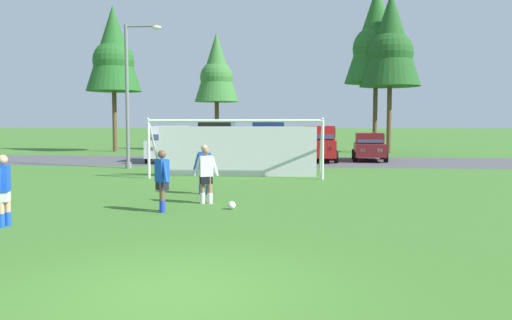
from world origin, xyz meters
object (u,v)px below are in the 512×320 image
object	(u,v)px
player_midfield_center	(204,169)
soccer_goal	(237,147)
player_winger_left	(4,191)
street_lamp	(131,94)
parked_car_slot_left	(218,140)
parked_car_slot_center	(320,143)
parked_car_slot_center_right	(369,147)
soccer_ball	(232,205)
parked_car_slot_far_left	(170,143)
player_striker_near	(162,181)
player_defender_far	(206,176)
parked_car_slot_center_left	(269,139)

from	to	relation	value
player_midfield_center	soccer_goal	bearing A→B (deg)	85.99
player_winger_left	street_lamp	bearing A→B (deg)	97.80
parked_car_slot_left	parked_car_slot_center	xyz separation A→B (m)	(6.11, 1.56, -0.23)
parked_car_slot_center_right	player_midfield_center	bearing A→B (deg)	-115.30
soccer_ball	parked_car_slot_far_left	size ratio (longest dim) A/B	0.05
soccer_ball	player_midfield_center	size ratio (longest dim) A/B	0.13
player_striker_near	player_winger_left	distance (m)	3.78
parked_car_slot_left	parked_car_slot_center_right	size ratio (longest dim) A/B	1.14
parked_car_slot_far_left	parked_car_slot_left	distance (m)	3.02
soccer_ball	player_winger_left	xyz separation A→B (m)	(-4.83, -2.77, 0.71)
player_striker_near	parked_car_slot_left	size ratio (longest dim) A/B	0.33
player_midfield_center	player_defender_far	world-z (taller)	same
parked_car_slot_left	parked_car_slot_center_left	size ratio (longest dim) A/B	1.01
parked_car_slot_center	parked_car_slot_center_right	world-z (taller)	parked_car_slot_center
parked_car_slot_center_right	soccer_goal	bearing A→B (deg)	-124.52
soccer_goal	player_winger_left	xyz separation A→B (m)	(-3.92, -11.08, -0.47)
player_striker_near	parked_car_slot_left	bearing A→B (deg)	94.32
player_midfield_center	parked_car_slot_far_left	world-z (taller)	parked_car_slot_far_left
street_lamp	player_striker_near	bearing A→B (deg)	-68.02
player_midfield_center	parked_car_slot_center	size ratio (longest dim) A/B	0.35
parked_car_slot_left	street_lamp	xyz separation A→B (m)	(-3.81, -4.30, 2.47)
player_winger_left	player_striker_near	bearing A→B (deg)	36.10
parked_car_slot_center_right	player_striker_near	bearing A→B (deg)	-112.48
parked_car_slot_center_left	parked_car_slot_center	distance (m)	3.16
soccer_ball	soccer_goal	world-z (taller)	soccer_goal
street_lamp	parked_car_slot_center	bearing A→B (deg)	30.59
soccer_goal	parked_car_slot_left	world-z (taller)	soccer_goal
parked_car_slot_center_right	soccer_ball	bearing A→B (deg)	-108.25
player_striker_near	parked_car_slot_center_left	bearing A→B (deg)	84.77
parked_car_slot_far_left	parked_car_slot_center_left	distance (m)	6.05
player_defender_far	parked_car_slot_center	size ratio (longest dim) A/B	0.35
soccer_goal	player_defender_far	distance (m)	7.40
parked_car_slot_left	parked_car_slot_center_left	bearing A→B (deg)	26.53
soccer_goal	player_midfield_center	xyz separation A→B (m)	(-0.38, -5.45, -0.47)
street_lamp	soccer_goal	bearing A→B (deg)	-32.13
soccer_ball	street_lamp	xyz separation A→B (m)	(-6.86, 12.05, 3.70)
player_defender_far	parked_car_slot_center	bearing A→B (deg)	76.99
soccer_ball	parked_car_slot_center	distance (m)	18.20
player_defender_far	parked_car_slot_center_left	distance (m)	16.93
soccer_ball	player_defender_far	xyz separation A→B (m)	(-0.88, 0.92, 0.71)
player_defender_far	parked_car_slot_far_left	size ratio (longest dim) A/B	0.35
soccer_goal	parked_car_slot_center	size ratio (longest dim) A/B	1.60
soccer_goal	parked_car_slot_center_left	bearing A→B (deg)	85.12
player_defender_far	parked_car_slot_left	bearing A→B (deg)	98.04
parked_car_slot_center	player_winger_left	bearing A→B (deg)	-110.86
player_midfield_center	street_lamp	xyz separation A→B (m)	(-5.57, 9.19, 2.99)
parked_car_slot_center_right	street_lamp	xyz separation A→B (m)	(-12.97, -6.47, 2.93)
soccer_goal	player_midfield_center	distance (m)	5.49
player_striker_near	parked_car_slot_center	world-z (taller)	parked_car_slot_center
soccer_goal	parked_car_slot_center_right	size ratio (longest dim) A/B	1.73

